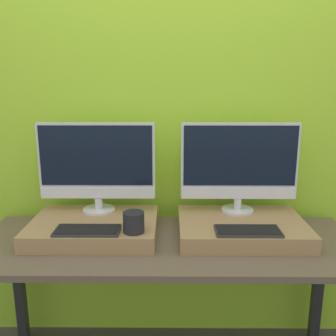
{
  "coord_description": "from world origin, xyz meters",
  "views": [
    {
      "loc": [
        0.02,
        -1.31,
        1.49
      ],
      "look_at": [
        0.0,
        0.52,
        1.05
      ],
      "focal_mm": 40.0,
      "sensor_mm": 36.0,
      "label": 1
    }
  ],
  "objects_px": {
    "keyboard_left": "(87,230)",
    "monitor_left": "(97,164)",
    "keyboard_right": "(248,231)",
    "mug": "(134,222)",
    "monitor_right": "(239,164)"
  },
  "relations": [
    {
      "from": "mug",
      "to": "keyboard_right",
      "type": "height_order",
      "value": "mug"
    },
    {
      "from": "monitor_left",
      "to": "monitor_right",
      "type": "distance_m",
      "value": 0.71
    },
    {
      "from": "monitor_left",
      "to": "keyboard_right",
      "type": "bearing_deg",
      "value": -20.88
    },
    {
      "from": "keyboard_left",
      "to": "monitor_right",
      "type": "bearing_deg",
      "value": 20.88
    },
    {
      "from": "keyboard_right",
      "to": "monitor_right",
      "type": "bearing_deg",
      "value": 90.0
    },
    {
      "from": "monitor_left",
      "to": "keyboard_left",
      "type": "height_order",
      "value": "monitor_left"
    },
    {
      "from": "mug",
      "to": "monitor_left",
      "type": "bearing_deg",
      "value": 127.28
    },
    {
      "from": "mug",
      "to": "monitor_right",
      "type": "height_order",
      "value": "monitor_right"
    },
    {
      "from": "mug",
      "to": "monitor_right",
      "type": "relative_size",
      "value": 0.16
    },
    {
      "from": "keyboard_right",
      "to": "keyboard_left",
      "type": "bearing_deg",
      "value": 180.0
    },
    {
      "from": "keyboard_left",
      "to": "mug",
      "type": "relative_size",
      "value": 3.04
    },
    {
      "from": "monitor_right",
      "to": "keyboard_right",
      "type": "bearing_deg",
      "value": -90.0
    },
    {
      "from": "monitor_left",
      "to": "keyboard_left",
      "type": "bearing_deg",
      "value": -90.0
    },
    {
      "from": "keyboard_left",
      "to": "monitor_left",
      "type": "bearing_deg",
      "value": 90.0
    },
    {
      "from": "mug",
      "to": "monitor_right",
      "type": "xyz_separation_m",
      "value": [
        0.51,
        0.27,
        0.2
      ]
    }
  ]
}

